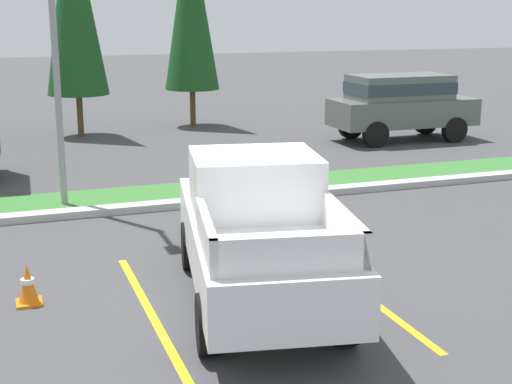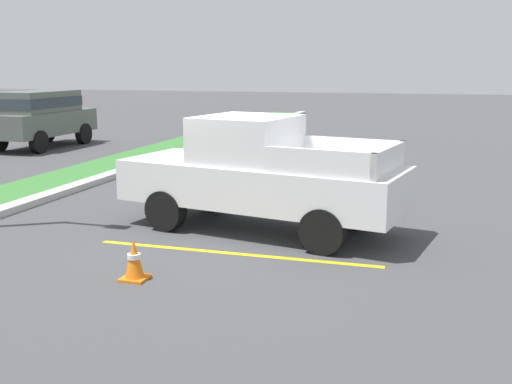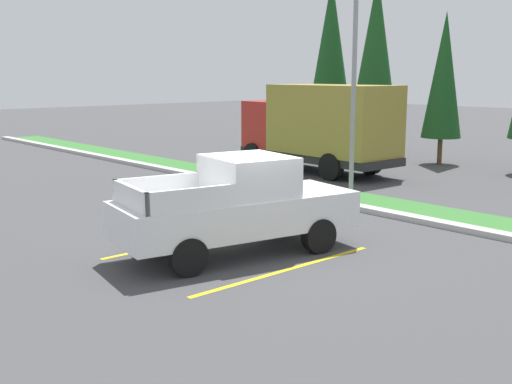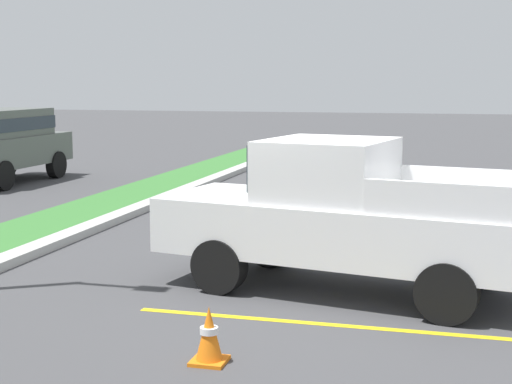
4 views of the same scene
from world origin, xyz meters
name	(u,v)px [view 2 (image 2 of 4)]	position (x,y,z in m)	size (l,w,h in m)	color
ground_plane	(243,225)	(0.00, 0.00, 0.00)	(120.00, 120.00, 0.00)	#424244
parking_line_near	(235,254)	(-1.75, -0.43, 0.00)	(0.12, 4.80, 0.01)	yellow
parking_line_far	(282,211)	(1.35, -0.43, 0.00)	(0.12, 4.80, 0.01)	yellow
curb_strip	(21,205)	(0.00, 5.00, 0.07)	(56.00, 0.40, 0.15)	#B2B2AD
pickup_truck_main	(259,175)	(-0.19, -0.38, 1.04)	(2.83, 5.48, 2.10)	black
suv_distant	(40,115)	(8.65, 10.69, 1.24)	(4.61, 1.98, 2.10)	black
traffic_cone	(134,260)	(-3.31, 0.55, 0.29)	(0.36, 0.36, 0.60)	orange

